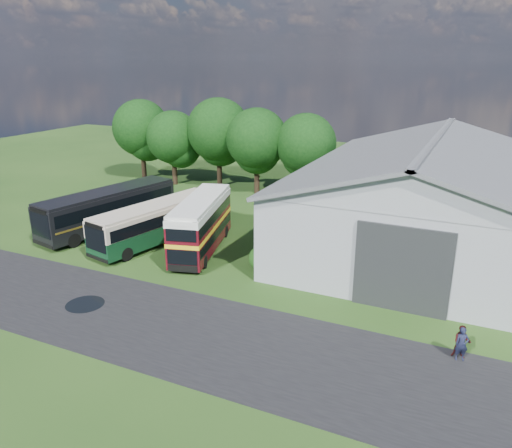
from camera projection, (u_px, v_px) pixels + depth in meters
The scene contains 17 objects.
ground at pixel (139, 289), 30.77m from camera, with size 120.00×120.00×0.00m, color #1C3C13.
asphalt_road at pixel (149, 321), 26.99m from camera, with size 60.00×8.00×0.02m, color black.
puddle at pixel (85, 305), 28.80m from camera, with size 2.20×2.20×0.01m, color black.
storage_shed at pixel (431, 190), 37.17m from camera, with size 18.80×24.80×8.15m.
tree_left_a at pixel (141, 128), 57.18m from camera, with size 6.46×6.46×9.12m.
tree_left_b at pixel (173, 137), 54.51m from camera, with size 5.78×5.78×8.16m.
tree_mid at pixel (219, 130), 53.33m from camera, with size 6.80×6.80×9.60m.
tree_right_a at pixel (257, 139), 50.62m from camera, with size 6.26×6.26×8.83m.
tree_right_b at pixel (306, 144), 49.38m from camera, with size 5.98×5.98×8.45m.
shrub_front at pixel (261, 269), 33.68m from camera, with size 1.70×1.70×1.70m, color #194714.
shrub_mid at pixel (273, 258), 35.40m from camera, with size 1.60×1.60×1.60m, color #194714.
shrub_back at pixel (283, 249), 37.12m from camera, with size 1.80×1.80×1.80m, color #194714.
bus_green_single at pixel (157, 222), 38.05m from camera, with size 4.85×11.36×3.05m.
bus_maroon_double at pixel (201, 225), 36.26m from camera, with size 4.66×9.50×3.96m.
bus_dark_single at pixel (109, 209), 40.85m from camera, with size 5.26×12.43×3.34m.
visitor_a at pixel (462, 344), 23.26m from camera, with size 0.61×0.40×1.67m, color #181C35.
visitor_b at pixel (462, 342), 23.46m from camera, with size 0.80×0.62×1.65m, color #391212.
Camera 1 is at (18.39, -22.22, 13.56)m, focal length 35.00 mm.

